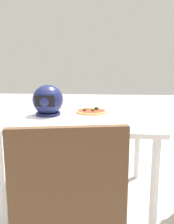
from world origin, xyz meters
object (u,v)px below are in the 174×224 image
Objects in this scene: pizza at (92,111)px; dining_table at (82,124)px; chair_far at (69,223)px; motorcycle_helmet at (48,101)px.

dining_table is at bearing 24.67° from pizza.
pizza reaches higher than dining_table.
chair_far is at bearing 88.99° from pizza.
dining_table is 1.04m from chair_far.
chair_far reaches higher than pizza.
chair_far reaches higher than dining_table.
motorcycle_helmet is at bearing 9.66° from pizza.
pizza is 1.09m from chair_far.
chair_far is at bearing 92.80° from dining_table.
pizza is 0.27× the size of chair_far.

